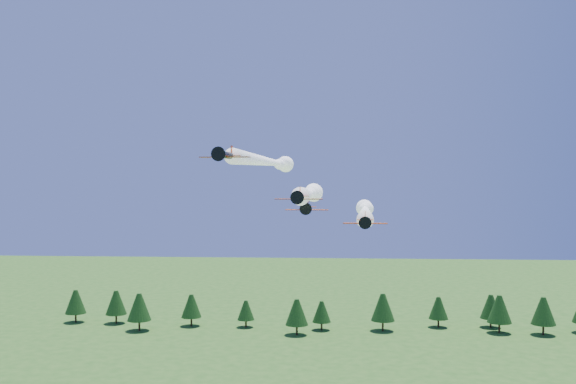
# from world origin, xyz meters

# --- Properties ---
(plane_lead) EXTENTS (6.36, 49.01, 3.70)m
(plane_lead) POSITION_xyz_m (1.08, 19.24, 45.12)
(plane_lead) COLOR black
(plane_lead) RESTS_ON ground
(plane_left) EXTENTS (11.04, 60.79, 3.70)m
(plane_left) POSITION_xyz_m (-7.26, 33.82, 51.08)
(plane_left) COLOR black
(plane_left) RESTS_ON ground
(plane_right) EXTENTS (7.91, 58.53, 3.70)m
(plane_right) POSITION_xyz_m (11.70, 31.09, 41.47)
(plane_right) COLOR black
(plane_right) RESTS_ON ground
(plane_slot) EXTENTS (6.75, 7.37, 2.39)m
(plane_slot) POSITION_xyz_m (1.31, 7.37, 43.00)
(plane_slot) COLOR black
(plane_slot) RESTS_ON ground
(treeline) EXTENTS (171.18, 21.08, 11.74)m
(treeline) POSITION_xyz_m (8.17, 110.22, 7.01)
(treeline) COLOR #382314
(treeline) RESTS_ON ground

